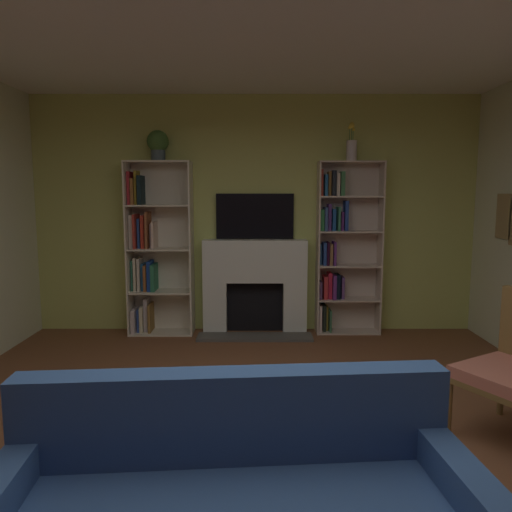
{
  "coord_description": "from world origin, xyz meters",
  "views": [
    {
      "loc": [
        0.01,
        -2.68,
        1.65
      ],
      "look_at": [
        0.0,
        1.23,
        1.14
      ],
      "focal_mm": 33.99,
      "sensor_mm": 36.0,
      "label": 1
    }
  ],
  "objects_px": {
    "bookshelf_right": "(342,248)",
    "tv": "(257,216)",
    "bookshelf_left": "(154,252)",
    "vase_with_flowers": "(353,148)",
    "potted_plant": "(160,144)",
    "fireplace": "(256,283)"
  },
  "relations": [
    {
      "from": "bookshelf_right",
      "to": "tv",
      "type": "bearing_deg",
      "value": 176.19
    },
    {
      "from": "vase_with_flowers",
      "to": "bookshelf_right",
      "type": "bearing_deg",
      "value": 149.38
    },
    {
      "from": "fireplace",
      "to": "potted_plant",
      "type": "height_order",
      "value": "potted_plant"
    },
    {
      "from": "bookshelf_right",
      "to": "vase_with_flowers",
      "type": "height_order",
      "value": "vase_with_flowers"
    },
    {
      "from": "bookshelf_left",
      "to": "bookshelf_right",
      "type": "xyz_separation_m",
      "value": [
        2.21,
        0.02,
        0.05
      ]
    },
    {
      "from": "tv",
      "to": "bookshelf_right",
      "type": "relative_size",
      "value": 0.45
    },
    {
      "from": "bookshelf_left",
      "to": "bookshelf_right",
      "type": "relative_size",
      "value": 1.0
    },
    {
      "from": "bookshelf_right",
      "to": "potted_plant",
      "type": "bearing_deg",
      "value": -178.57
    },
    {
      "from": "tv",
      "to": "bookshelf_left",
      "type": "bearing_deg",
      "value": -175.65
    },
    {
      "from": "fireplace",
      "to": "vase_with_flowers",
      "type": "bearing_deg",
      "value": -1.53
    },
    {
      "from": "bookshelf_left",
      "to": "bookshelf_right",
      "type": "bearing_deg",
      "value": 0.62
    },
    {
      "from": "bookshelf_left",
      "to": "vase_with_flowers",
      "type": "distance_m",
      "value": 2.59
    },
    {
      "from": "tv",
      "to": "bookshelf_right",
      "type": "xyz_separation_m",
      "value": [
        1.01,
        -0.07,
        -0.37
      ]
    },
    {
      "from": "tv",
      "to": "vase_with_flowers",
      "type": "relative_size",
      "value": 2.1
    },
    {
      "from": "potted_plant",
      "to": "bookshelf_right",
      "type": "bearing_deg",
      "value": 1.43
    },
    {
      "from": "tv",
      "to": "bookshelf_left",
      "type": "relative_size",
      "value": 0.45
    },
    {
      "from": "vase_with_flowers",
      "to": "fireplace",
      "type": "bearing_deg",
      "value": 178.47
    },
    {
      "from": "bookshelf_right",
      "to": "bookshelf_left",
      "type": "bearing_deg",
      "value": -179.38
    },
    {
      "from": "fireplace",
      "to": "bookshelf_right",
      "type": "height_order",
      "value": "bookshelf_right"
    },
    {
      "from": "tv",
      "to": "potted_plant",
      "type": "xyz_separation_m",
      "value": [
        -1.1,
        -0.12,
        0.82
      ]
    },
    {
      "from": "bookshelf_left",
      "to": "bookshelf_right",
      "type": "height_order",
      "value": "same"
    },
    {
      "from": "potted_plant",
      "to": "vase_with_flowers",
      "type": "bearing_deg",
      "value": -0.01
    }
  ]
}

